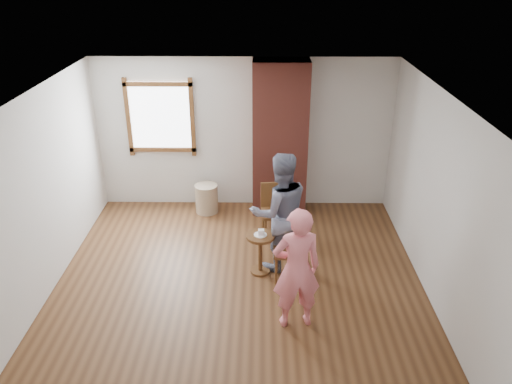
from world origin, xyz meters
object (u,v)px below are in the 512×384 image
dining_chair_right (288,245)px  man (280,212)px  dining_chair_left (274,208)px  stoneware_crock (207,198)px  person_pink (297,269)px  side_table (260,247)px

dining_chair_right → man: (-0.11, 0.22, 0.38)m
dining_chair_left → man: size_ratio=0.50×
stoneware_crock → dining_chair_right: dining_chair_right is taller
dining_chair_right → man: 0.46m
dining_chair_right → dining_chair_left: bearing=99.3°
stoneware_crock → man: (1.21, -1.65, 0.62)m
stoneware_crock → man: man is taller
dining_chair_left → person_pink: person_pink is taller
dining_chair_left → person_pink: bearing=-90.7°
dining_chair_left → dining_chair_right: 1.10m
side_table → person_pink: person_pink is taller
side_table → dining_chair_left: bearing=78.1°
dining_chair_right → man: size_ratio=0.50×
dining_chair_left → dining_chair_right: bearing=-87.6°
stoneware_crock → dining_chair_left: bearing=-34.3°
person_pink → man: bearing=-92.8°
dining_chair_right → side_table: size_ratio=1.45×
dining_chair_right → person_pink: person_pink is taller
dining_chair_right → person_pink: size_ratio=0.55×
person_pink → dining_chair_right: bearing=-97.7°
stoneware_crock → dining_chair_right: 2.31m
person_pink → dining_chair_left: bearing=-94.4°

